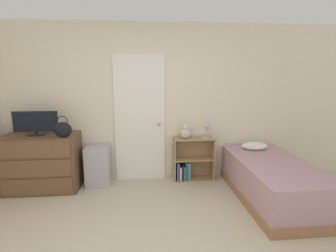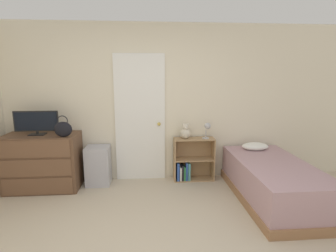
{
  "view_description": "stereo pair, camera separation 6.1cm",
  "coord_description": "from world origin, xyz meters",
  "px_view_note": "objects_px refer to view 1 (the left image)",
  "views": [
    {
      "loc": [
        0.04,
        -2.05,
        1.76
      ],
      "look_at": [
        0.43,
        1.97,
        0.95
      ],
      "focal_mm": 28.0,
      "sensor_mm": 36.0,
      "label": 1
    },
    {
      "loc": [
        0.1,
        -2.06,
        1.76
      ],
      "look_at": [
        0.43,
        1.97,
        0.95
      ],
      "focal_mm": 28.0,
      "sensor_mm": 36.0,
      "label": 2
    }
  ],
  "objects_px": {
    "bed": "(273,180)",
    "dresser": "(43,162)",
    "desk_lamp": "(207,127)",
    "handbag": "(63,129)",
    "storage_bin": "(98,166)",
    "bookshelf": "(190,162)",
    "tv": "(36,123)",
    "teddy_bear": "(185,132)"
  },
  "relations": [
    {
      "from": "bed",
      "to": "storage_bin",
      "type": "bearing_deg",
      "value": 163.74
    },
    {
      "from": "desk_lamp",
      "to": "bed",
      "type": "bearing_deg",
      "value": -44.04
    },
    {
      "from": "handbag",
      "to": "desk_lamp",
      "type": "xyz_separation_m",
      "value": [
        2.18,
        0.3,
        -0.08
      ]
    },
    {
      "from": "dresser",
      "to": "storage_bin",
      "type": "height_order",
      "value": "dresser"
    },
    {
      "from": "bookshelf",
      "to": "teddy_bear",
      "type": "bearing_deg",
      "value": -174.79
    },
    {
      "from": "bed",
      "to": "dresser",
      "type": "bearing_deg",
      "value": 169.22
    },
    {
      "from": "handbag",
      "to": "storage_bin",
      "type": "relative_size",
      "value": 0.51
    },
    {
      "from": "handbag",
      "to": "storage_bin",
      "type": "xyz_separation_m",
      "value": [
        0.41,
        0.29,
        -0.67
      ]
    },
    {
      "from": "tv",
      "to": "storage_bin",
      "type": "xyz_separation_m",
      "value": [
        0.85,
        0.11,
        -0.74
      ]
    },
    {
      "from": "bookshelf",
      "to": "desk_lamp",
      "type": "distance_m",
      "value": 0.66
    },
    {
      "from": "dresser",
      "to": "storage_bin",
      "type": "bearing_deg",
      "value": 7.37
    },
    {
      "from": "handbag",
      "to": "bookshelf",
      "type": "relative_size",
      "value": 0.44
    },
    {
      "from": "handbag",
      "to": "teddy_bear",
      "type": "height_order",
      "value": "handbag"
    },
    {
      "from": "dresser",
      "to": "tv",
      "type": "xyz_separation_m",
      "value": [
        -0.04,
        -0.01,
        0.62
      ]
    },
    {
      "from": "handbag",
      "to": "dresser",
      "type": "bearing_deg",
      "value": 155.14
    },
    {
      "from": "tv",
      "to": "bed",
      "type": "relative_size",
      "value": 0.35
    },
    {
      "from": "handbag",
      "to": "teddy_bear",
      "type": "bearing_deg",
      "value": 10.44
    },
    {
      "from": "bookshelf",
      "to": "bed",
      "type": "relative_size",
      "value": 0.39
    },
    {
      "from": "storage_bin",
      "to": "bed",
      "type": "bearing_deg",
      "value": -16.26
    },
    {
      "from": "desk_lamp",
      "to": "bed",
      "type": "relative_size",
      "value": 0.14
    },
    {
      "from": "dresser",
      "to": "tv",
      "type": "height_order",
      "value": "tv"
    },
    {
      "from": "teddy_bear",
      "to": "tv",
      "type": "bearing_deg",
      "value": -175.92
    },
    {
      "from": "tv",
      "to": "bookshelf",
      "type": "bearing_deg",
      "value": 4.12
    },
    {
      "from": "handbag",
      "to": "teddy_bear",
      "type": "xyz_separation_m",
      "value": [
        1.83,
        0.34,
        -0.15
      ]
    },
    {
      "from": "dresser",
      "to": "tv",
      "type": "bearing_deg",
      "value": -169.63
    },
    {
      "from": "handbag",
      "to": "bed",
      "type": "bearing_deg",
      "value": -8.75
    },
    {
      "from": "tv",
      "to": "dresser",
      "type": "bearing_deg",
      "value": 10.37
    },
    {
      "from": "dresser",
      "to": "handbag",
      "type": "distance_m",
      "value": 0.7
    },
    {
      "from": "bookshelf",
      "to": "desk_lamp",
      "type": "relative_size",
      "value": 2.7
    },
    {
      "from": "dresser",
      "to": "bed",
      "type": "distance_m",
      "value": 3.42
    },
    {
      "from": "desk_lamp",
      "to": "bed",
      "type": "distance_m",
      "value": 1.25
    },
    {
      "from": "dresser",
      "to": "storage_bin",
      "type": "relative_size",
      "value": 1.74
    },
    {
      "from": "teddy_bear",
      "to": "bed",
      "type": "height_order",
      "value": "teddy_bear"
    },
    {
      "from": "dresser",
      "to": "desk_lamp",
      "type": "xyz_separation_m",
      "value": [
        2.58,
        0.12,
        0.47
      ]
    },
    {
      "from": "bed",
      "to": "handbag",
      "type": "bearing_deg",
      "value": 171.25
    },
    {
      "from": "tv",
      "to": "storage_bin",
      "type": "distance_m",
      "value": 1.13
    },
    {
      "from": "tv",
      "to": "desk_lamp",
      "type": "height_order",
      "value": "tv"
    },
    {
      "from": "dresser",
      "to": "desk_lamp",
      "type": "relative_size",
      "value": 4.08
    },
    {
      "from": "handbag",
      "to": "storage_bin",
      "type": "height_order",
      "value": "handbag"
    },
    {
      "from": "desk_lamp",
      "to": "teddy_bear",
      "type": "bearing_deg",
      "value": 173.87
    },
    {
      "from": "desk_lamp",
      "to": "bed",
      "type": "height_order",
      "value": "desk_lamp"
    },
    {
      "from": "storage_bin",
      "to": "bed",
      "type": "xyz_separation_m",
      "value": [
        2.55,
        -0.74,
        -0.04
      ]
    }
  ]
}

